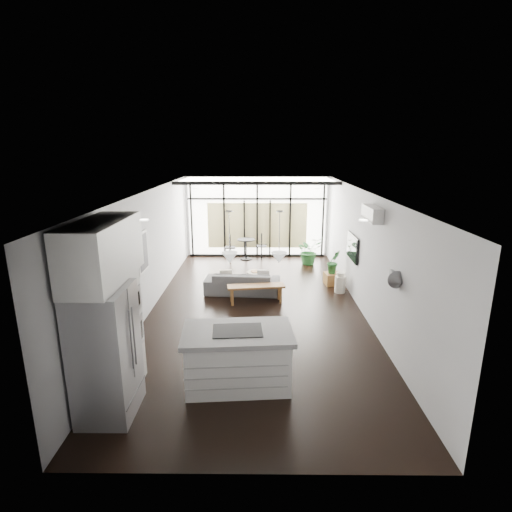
{
  "coord_description": "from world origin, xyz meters",
  "views": [
    {
      "loc": [
        0.08,
        -8.89,
        3.74
      ],
      "look_at": [
        0.0,
        0.3,
        1.25
      ],
      "focal_mm": 28.0,
      "sensor_mm": 36.0,
      "label": 1
    }
  ],
  "objects_px": {
    "sofa": "(243,279)",
    "pouf": "(256,279)",
    "tv": "(353,247)",
    "milk_can": "(340,282)",
    "fridge": "(106,353)",
    "console_bench": "(256,294)",
    "island": "(238,358)"
  },
  "relations": [
    {
      "from": "sofa",
      "to": "pouf",
      "type": "distance_m",
      "value": 0.7
    },
    {
      "from": "sofa",
      "to": "tv",
      "type": "bearing_deg",
      "value": -179.17
    },
    {
      "from": "pouf",
      "to": "milk_can",
      "type": "xyz_separation_m",
      "value": [
        2.26,
        -0.53,
        0.08
      ]
    },
    {
      "from": "fridge",
      "to": "milk_can",
      "type": "xyz_separation_m",
      "value": [
        4.32,
        5.06,
        -0.68
      ]
    },
    {
      "from": "fridge",
      "to": "pouf",
      "type": "bearing_deg",
      "value": 69.74
    },
    {
      "from": "console_bench",
      "to": "milk_can",
      "type": "bearing_deg",
      "value": 10.81
    },
    {
      "from": "fridge",
      "to": "sofa",
      "type": "distance_m",
      "value": 5.32
    },
    {
      "from": "pouf",
      "to": "tv",
      "type": "bearing_deg",
      "value": -16.54
    },
    {
      "from": "fridge",
      "to": "tv",
      "type": "height_order",
      "value": "fridge"
    },
    {
      "from": "pouf",
      "to": "island",
      "type": "bearing_deg",
      "value": -92.88
    },
    {
      "from": "island",
      "to": "sofa",
      "type": "xyz_separation_m",
      "value": [
        -0.1,
        4.28,
        -0.09
      ]
    },
    {
      "from": "sofa",
      "to": "milk_can",
      "type": "bearing_deg",
      "value": -174.83
    },
    {
      "from": "fridge",
      "to": "sofa",
      "type": "relative_size",
      "value": 0.97
    },
    {
      "from": "console_bench",
      "to": "milk_can",
      "type": "height_order",
      "value": "milk_can"
    },
    {
      "from": "sofa",
      "to": "pouf",
      "type": "xyz_separation_m",
      "value": [
        0.35,
        0.58,
        -0.18
      ]
    },
    {
      "from": "pouf",
      "to": "tv",
      "type": "height_order",
      "value": "tv"
    },
    {
      "from": "island",
      "to": "sofa",
      "type": "bearing_deg",
      "value": 87.07
    },
    {
      "from": "island",
      "to": "tv",
      "type": "distance_m",
      "value": 5.01
    },
    {
      "from": "sofa",
      "to": "tv",
      "type": "xyz_separation_m",
      "value": [
        2.82,
        -0.15,
        0.91
      ]
    },
    {
      "from": "pouf",
      "to": "tv",
      "type": "distance_m",
      "value": 2.81
    },
    {
      "from": "fridge",
      "to": "console_bench",
      "type": "xyz_separation_m",
      "value": [
        2.08,
        4.31,
        -0.73
      ]
    },
    {
      "from": "milk_can",
      "to": "pouf",
      "type": "bearing_deg",
      "value": 166.89
    },
    {
      "from": "island",
      "to": "milk_can",
      "type": "height_order",
      "value": "island"
    },
    {
      "from": "sofa",
      "to": "tv",
      "type": "height_order",
      "value": "tv"
    },
    {
      "from": "island",
      "to": "console_bench",
      "type": "xyz_separation_m",
      "value": [
        0.26,
        3.58,
        -0.25
      ]
    },
    {
      "from": "island",
      "to": "tv",
      "type": "xyz_separation_m",
      "value": [
        2.72,
        4.13,
        0.82
      ]
    },
    {
      "from": "pouf",
      "to": "fridge",
      "type": "bearing_deg",
      "value": -110.26
    },
    {
      "from": "island",
      "to": "sofa",
      "type": "distance_m",
      "value": 4.28
    },
    {
      "from": "island",
      "to": "milk_can",
      "type": "bearing_deg",
      "value": 55.71
    },
    {
      "from": "sofa",
      "to": "console_bench",
      "type": "bearing_deg",
      "value": 121.48
    },
    {
      "from": "console_bench",
      "to": "pouf",
      "type": "distance_m",
      "value": 1.28
    },
    {
      "from": "fridge",
      "to": "pouf",
      "type": "xyz_separation_m",
      "value": [
        2.06,
        5.59,
        -0.75
      ]
    }
  ]
}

